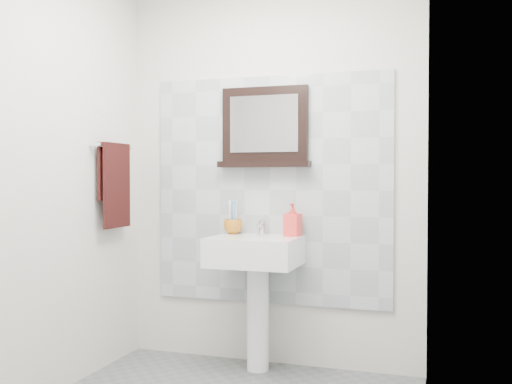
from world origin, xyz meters
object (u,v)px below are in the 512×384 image
soap_dispenser (293,219)px  framed_mirror (265,129)px  toothbrush_cup (233,227)px  hand_towel (115,178)px  pedestal_sink (256,266)px

soap_dispenser → framed_mirror: (-0.21, 0.07, 0.58)m
soap_dispenser → framed_mirror: bearing=169.2°
toothbrush_cup → hand_towel: hand_towel is taller
soap_dispenser → hand_towel: (-1.12, -0.28, 0.26)m
pedestal_sink → framed_mirror: bearing=89.2°
framed_mirror → hand_towel: size_ratio=1.13×
toothbrush_cup → soap_dispenser: size_ratio=0.58×
soap_dispenser → hand_towel: bearing=-157.7°
toothbrush_cup → hand_towel: size_ratio=0.22×
soap_dispenser → hand_towel: hand_towel is taller
pedestal_sink → hand_towel: 1.08m
framed_mirror → soap_dispenser: bearing=-19.0°
pedestal_sink → soap_dispenser: bearing=28.3°
soap_dispenser → pedestal_sink: bearing=-143.5°
toothbrush_cup → soap_dispenser: (0.41, -0.02, 0.06)m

